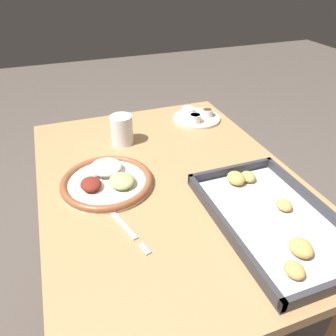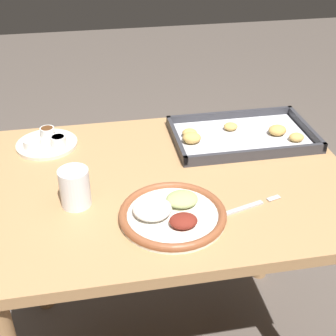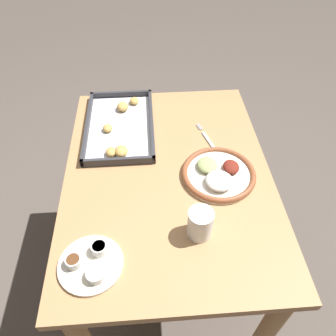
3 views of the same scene
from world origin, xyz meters
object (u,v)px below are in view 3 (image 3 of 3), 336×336
Objects in this scene: dinner_plate at (218,174)px; fork at (209,141)px; drinking_cup at (200,224)px; saucer_plate at (91,263)px; baking_tray at (120,126)px.

dinner_plate reaches higher than fork.
drinking_cup reaches higher than dinner_plate.
drinking_cup reaches higher than fork.
dinner_plate is 2.60× the size of drinking_cup.
fork is 0.62m from saucer_plate.
dinner_plate reaches higher than saucer_plate.
dinner_plate is at bearing -53.50° from saucer_plate.
dinner_plate is 0.50m from saucer_plate.
saucer_plate is 1.84× the size of drinking_cup.
saucer_plate is at bearing 123.58° from fork.
baking_tray is at bearing 56.79° from fork.
fork is at bearing -106.79° from baking_tray.
baking_tray reaches higher than fork.
fork is 0.35m from baking_tray.
drinking_cup reaches higher than saucer_plate.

